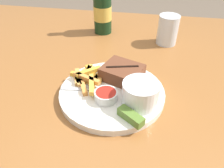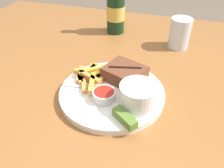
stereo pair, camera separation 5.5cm
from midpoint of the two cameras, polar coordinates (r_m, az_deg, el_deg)
name	(u,v)px [view 1 (the left image)]	position (r m, az deg, el deg)	size (l,w,h in m)	color
dining_table	(112,114)	(0.62, -2.56, -7.85)	(1.48, 1.24, 0.77)	#935B2D
dinner_plate	(112,93)	(0.57, -2.77, -2.41)	(0.27, 0.27, 0.02)	white
steak_portion	(122,73)	(0.59, 0.04, 2.92)	(0.13, 0.12, 0.04)	brown
fries_pile	(87,77)	(0.60, -9.11, 1.63)	(0.10, 0.14, 0.02)	#E79241
coleslaw_cup	(141,93)	(0.51, 4.39, -2.40)	(0.09, 0.09, 0.06)	white
dipping_sauce_cup	(106,95)	(0.53, -4.59, -3.09)	(0.06, 0.06, 0.02)	silver
pickle_spear	(131,116)	(0.48, 1.63, -8.61)	(0.06, 0.06, 0.02)	#567A2D
fork_utensil	(85,89)	(0.57, -9.86, -1.40)	(0.13, 0.03, 0.00)	#B7B7BC
beer_bottle	(103,12)	(0.88, -4.36, 18.22)	(0.07, 0.07, 0.23)	#143319
drinking_glass	(168,30)	(0.82, 12.46, 13.59)	(0.07, 0.07, 0.10)	silver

